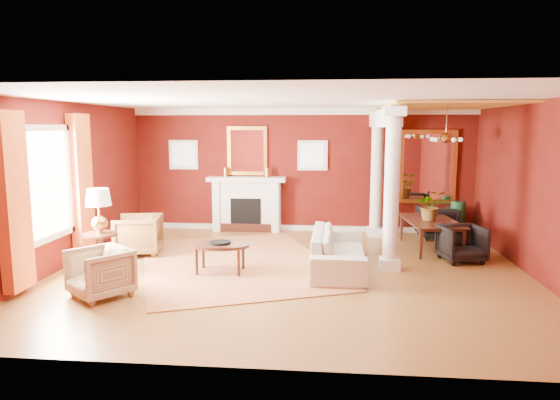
# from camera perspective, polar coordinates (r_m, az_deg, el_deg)

# --- Properties ---
(ground) EXTENTS (8.00, 8.00, 0.00)m
(ground) POSITION_cam_1_polar(r_m,az_deg,el_deg) (8.66, 1.26, -8.18)
(ground) COLOR brown
(ground) RESTS_ON ground
(room_shell) EXTENTS (8.04, 7.04, 2.92)m
(room_shell) POSITION_cam_1_polar(r_m,az_deg,el_deg) (8.31, 1.30, 5.28)
(room_shell) COLOR #54130B
(room_shell) RESTS_ON ground
(fireplace) EXTENTS (1.85, 0.42, 1.29)m
(fireplace) POSITION_cam_1_polar(r_m,az_deg,el_deg) (11.89, -3.82, -0.46)
(fireplace) COLOR white
(fireplace) RESTS_ON ground
(overmantel_mirror) EXTENTS (0.95, 0.07, 1.15)m
(overmantel_mirror) POSITION_cam_1_polar(r_m,az_deg,el_deg) (11.90, -3.77, 5.63)
(overmantel_mirror) COLOR gold
(overmantel_mirror) RESTS_ON fireplace
(flank_window_left) EXTENTS (0.70, 0.07, 0.70)m
(flank_window_left) POSITION_cam_1_polar(r_m,az_deg,el_deg) (12.25, -10.96, 5.10)
(flank_window_left) COLOR white
(flank_window_left) RESTS_ON room_shell
(flank_window_right) EXTENTS (0.70, 0.07, 0.70)m
(flank_window_right) POSITION_cam_1_polar(r_m,az_deg,el_deg) (11.76, 3.74, 5.11)
(flank_window_right) COLOR white
(flank_window_right) RESTS_ON room_shell
(left_window) EXTENTS (0.21, 2.55, 2.60)m
(left_window) POSITION_cam_1_polar(r_m,az_deg,el_deg) (8.96, -24.73, 0.91)
(left_window) COLOR white
(left_window) RESTS_ON room_shell
(column_front) EXTENTS (0.36, 0.36, 2.80)m
(column_front) POSITION_cam_1_polar(r_m,az_deg,el_deg) (8.71, 12.66, 1.31)
(column_front) COLOR white
(column_front) RESTS_ON ground
(column_back) EXTENTS (0.36, 0.36, 2.80)m
(column_back) POSITION_cam_1_polar(r_m,az_deg,el_deg) (11.38, 10.98, 2.98)
(column_back) COLOR white
(column_back) RESTS_ON ground
(header_beam) EXTENTS (0.30, 3.20, 0.32)m
(header_beam) POSITION_cam_1_polar(r_m,az_deg,el_deg) (10.24, 11.76, 9.06)
(header_beam) COLOR white
(header_beam) RESTS_ON column_front
(amber_ceiling) EXTENTS (2.30, 3.40, 0.04)m
(amber_ceiling) POSITION_cam_1_polar(r_m,az_deg,el_deg) (10.28, 18.38, 10.20)
(amber_ceiling) COLOR gold
(amber_ceiling) RESTS_ON room_shell
(dining_mirror) EXTENTS (1.30, 0.07, 1.70)m
(dining_mirror) POSITION_cam_1_polar(r_m,az_deg,el_deg) (11.99, 16.52, 3.64)
(dining_mirror) COLOR gold
(dining_mirror) RESTS_ON room_shell
(chandelier) EXTENTS (0.60, 0.62, 0.75)m
(chandelier) POSITION_cam_1_polar(r_m,az_deg,el_deg) (10.34, 18.43, 6.74)
(chandelier) COLOR #BE883B
(chandelier) RESTS_ON room_shell
(crown_trim) EXTENTS (8.00, 0.08, 0.16)m
(crown_trim) POSITION_cam_1_polar(r_m,az_deg,el_deg) (11.76, 2.55, 10.09)
(crown_trim) COLOR white
(crown_trim) RESTS_ON room_shell
(base_trim) EXTENTS (8.00, 0.08, 0.12)m
(base_trim) POSITION_cam_1_polar(r_m,az_deg,el_deg) (12.00, 2.47, -3.21)
(base_trim) COLOR white
(base_trim) RESTS_ON ground
(rug) EXTENTS (4.55, 5.16, 0.02)m
(rug) POSITION_cam_1_polar(r_m,az_deg,el_deg) (9.21, -5.11, -7.14)
(rug) COLOR maroon
(rug) RESTS_ON ground
(sofa) EXTENTS (0.73, 2.33, 0.91)m
(sofa) POSITION_cam_1_polar(r_m,az_deg,el_deg) (8.78, 6.75, -4.95)
(sofa) COLOR beige
(sofa) RESTS_ON ground
(armchair_leopard) EXTENTS (0.91, 0.95, 0.85)m
(armchair_leopard) POSITION_cam_1_polar(r_m,az_deg,el_deg) (10.08, -15.91, -3.63)
(armchair_leopard) COLOR black
(armchair_leopard) RESTS_ON ground
(armchair_stripe) EXTENTS (1.05, 1.04, 0.79)m
(armchair_stripe) POSITION_cam_1_polar(r_m,az_deg,el_deg) (7.79, -19.89, -7.57)
(armchair_stripe) COLOR tan
(armchair_stripe) RESTS_ON ground
(coffee_table) EXTENTS (1.01, 1.01, 0.51)m
(coffee_table) POSITION_cam_1_polar(r_m,az_deg,el_deg) (8.53, -6.85, -5.27)
(coffee_table) COLOR black
(coffee_table) RESTS_ON ground
(coffee_book) EXTENTS (0.15, 0.09, 0.22)m
(coffee_book) POSITION_cam_1_polar(r_m,az_deg,el_deg) (8.50, -7.27, -4.25)
(coffee_book) COLOR black
(coffee_book) RESTS_ON coffee_table
(side_table) EXTENTS (0.57, 0.57, 1.44)m
(side_table) POSITION_cam_1_polar(r_m,az_deg,el_deg) (8.99, -19.95, -1.79)
(side_table) COLOR black
(side_table) RESTS_ON ground
(dining_table) EXTENTS (0.76, 1.77, 0.96)m
(dining_table) POSITION_cam_1_polar(r_m,az_deg,el_deg) (10.53, 16.99, -2.87)
(dining_table) COLOR black
(dining_table) RESTS_ON ground
(dining_chair_near) EXTENTS (0.85, 0.82, 0.74)m
(dining_chair_near) POSITION_cam_1_polar(r_m,az_deg,el_deg) (9.79, 20.06, -4.51)
(dining_chair_near) COLOR black
(dining_chair_near) RESTS_ON ground
(dining_chair_far) EXTENTS (0.83, 0.79, 0.78)m
(dining_chair_far) POSITION_cam_1_polar(r_m,az_deg,el_deg) (11.68, 17.44, -2.26)
(dining_chair_far) COLOR black
(dining_chair_far) RESTS_ON ground
(green_urn) EXTENTS (0.35, 0.35, 0.84)m
(green_urn) POSITION_cam_1_polar(r_m,az_deg,el_deg) (11.80, 19.59, -2.55)
(green_urn) COLOR #154223
(green_urn) RESTS_ON ground
(potted_plant) EXTENTS (0.60, 0.65, 0.48)m
(potted_plant) POSITION_cam_1_polar(r_m,az_deg,el_deg) (10.35, 16.90, 0.98)
(potted_plant) COLOR #26591E
(potted_plant) RESTS_ON dining_table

